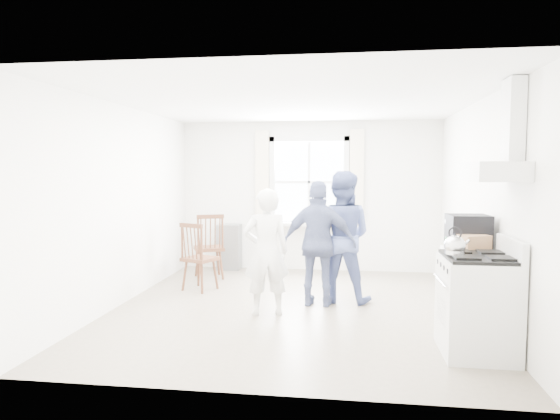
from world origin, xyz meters
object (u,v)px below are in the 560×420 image
at_px(windsor_chair_b, 195,249).
at_px(person_left, 266,252).
at_px(stereo_stack, 468,232).
at_px(windsor_chair_a, 210,239).
at_px(person_mid, 341,237).
at_px(low_cabinet, 468,290).
at_px(person_right, 319,244).
at_px(gas_stove, 477,304).

xyz_separation_m(windsor_chair_b, person_left, (1.21, -1.01, 0.15)).
distance_m(stereo_stack, windsor_chair_a, 4.10).
bearing_deg(person_mid, windsor_chair_b, 2.59).
bearing_deg(low_cabinet, person_mid, 142.28).
distance_m(stereo_stack, person_right, 1.86).
height_order(low_cabinet, person_left, person_left).
height_order(low_cabinet, person_mid, person_mid).
bearing_deg(gas_stove, low_cabinet, 84.32).
bearing_deg(gas_stove, windsor_chair_a, 140.39).
bearing_deg(person_right, person_mid, -132.21).
xyz_separation_m(stereo_stack, windsor_chair_a, (-3.48, 2.12, -0.44)).
relative_size(stereo_stack, person_right, 0.27).
height_order(gas_stove, windsor_chair_a, gas_stove).
bearing_deg(stereo_stack, low_cabinet, -57.30).
xyz_separation_m(low_cabinet, windsor_chair_a, (-3.49, 2.13, 0.20)).
xyz_separation_m(gas_stove, windsor_chair_a, (-3.42, 2.83, 0.17)).
relative_size(low_cabinet, person_left, 0.59).
height_order(gas_stove, person_left, person_left).
xyz_separation_m(low_cabinet, person_left, (-2.27, 0.32, 0.32)).
bearing_deg(low_cabinet, windsor_chair_b, 159.14).
relative_size(person_mid, person_right, 1.07).
relative_size(windsor_chair_b, person_left, 0.65).
height_order(windsor_chair_a, windsor_chair_b, windsor_chair_a).
bearing_deg(person_left, low_cabinet, 155.08).
distance_m(gas_stove, stereo_stack, 0.94).
bearing_deg(gas_stove, stereo_stack, 85.20).
bearing_deg(low_cabinet, person_right, 153.97).
bearing_deg(windsor_chair_a, person_mid, -26.69).
bearing_deg(person_left, person_mid, -156.32).
relative_size(gas_stove, person_right, 0.69).
bearing_deg(windsor_chair_b, stereo_stack, -20.70).
relative_size(low_cabinet, person_right, 0.55).
distance_m(person_left, person_mid, 1.17).
bearing_deg(person_left, windsor_chair_a, -73.11).
bearing_deg(person_right, windsor_chair_a, -31.81).
distance_m(gas_stove, person_mid, 2.25).
height_order(gas_stove, person_mid, person_mid).
xyz_separation_m(stereo_stack, person_left, (-2.27, 0.30, -0.32)).
height_order(stereo_stack, person_mid, person_mid).
bearing_deg(person_mid, gas_stove, 136.12).
xyz_separation_m(windsor_chair_b, person_mid, (2.10, -0.25, 0.26)).
height_order(stereo_stack, person_left, person_left).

